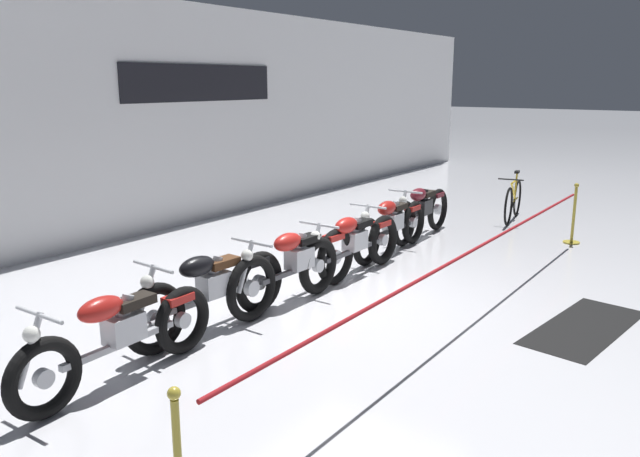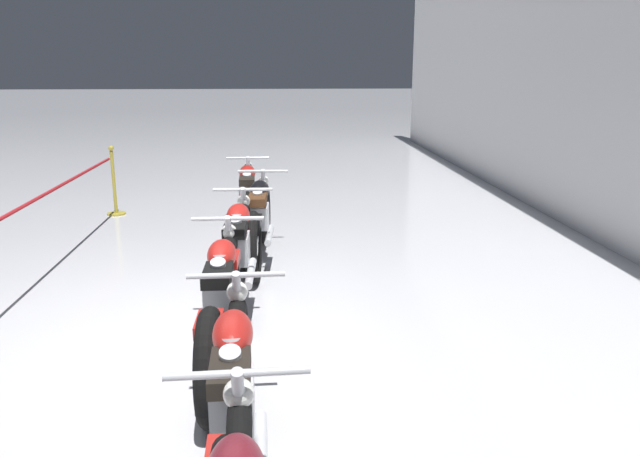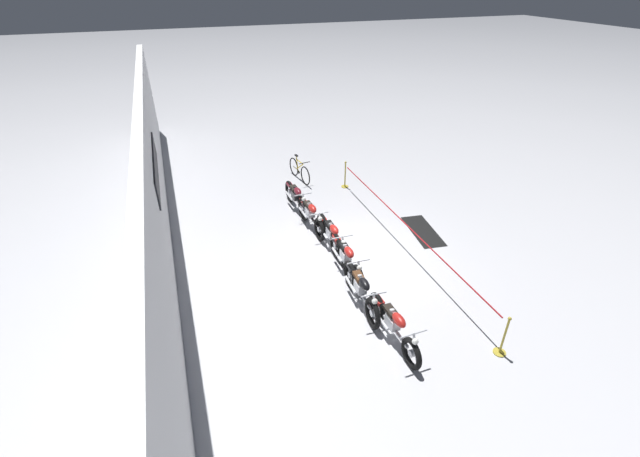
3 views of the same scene
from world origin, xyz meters
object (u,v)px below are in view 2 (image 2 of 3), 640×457
(motorcycle_black_1, at_px, (259,221))
(motorcycle_red_4, at_px, (234,403))
(motorcycle_red_3, at_px, (222,304))
(stanchion_far_left, at_px, (36,216))
(motorcycle_red_0, at_px, (248,198))
(motorcycle_red_2, at_px, (238,254))

(motorcycle_black_1, distance_m, motorcycle_red_4, 4.02)
(motorcycle_red_3, xyz_separation_m, stanchion_far_left, (-1.95, -2.04, 0.25))
(motorcycle_red_0, xyz_separation_m, motorcycle_red_4, (5.37, 0.15, 0.01))
(motorcycle_red_3, distance_m, stanchion_far_left, 2.83)
(motorcycle_red_2, distance_m, stanchion_far_left, 2.22)
(motorcycle_red_2, distance_m, motorcycle_red_3, 1.24)
(motorcycle_red_2, xyz_separation_m, motorcycle_red_3, (1.23, -0.05, -0.02))
(motorcycle_black_1, xyz_separation_m, motorcycle_red_2, (1.35, -0.17, 0.02))
(motorcycle_red_3, height_order, stanchion_far_left, stanchion_far_left)
(motorcycle_black_1, bearing_deg, motorcycle_red_0, -172.02)
(motorcycle_red_0, bearing_deg, motorcycle_red_4, 1.65)
(stanchion_far_left, bearing_deg, motorcycle_black_1, 105.57)
(motorcycle_red_2, bearing_deg, motorcycle_red_0, -179.53)
(motorcycle_red_0, distance_m, motorcycle_red_3, 3.93)
(motorcycle_black_1, height_order, stanchion_far_left, stanchion_far_left)
(motorcycle_red_0, height_order, motorcycle_black_1, motorcycle_black_1)
(motorcycle_black_1, distance_m, stanchion_far_left, 2.36)
(motorcycle_red_0, height_order, motorcycle_red_2, motorcycle_red_2)
(motorcycle_black_1, xyz_separation_m, motorcycle_red_4, (4.02, -0.04, -0.00))
(stanchion_far_left, bearing_deg, motorcycle_red_3, 46.28)
(motorcycle_red_4, bearing_deg, motorcycle_red_0, -178.35)
(motorcycle_red_0, distance_m, stanchion_far_left, 2.88)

